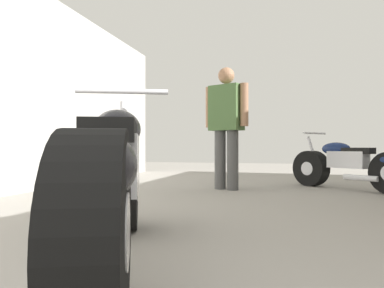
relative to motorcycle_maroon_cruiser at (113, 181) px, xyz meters
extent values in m
plane|color=gray|center=(0.38, 2.20, -0.42)|extent=(18.59, 18.59, 0.00)
cube|color=#B7B5AD|center=(-2.47, 2.20, 0.96)|extent=(0.08, 8.52, 2.76)
cylinder|color=black|center=(-0.29, 0.73, -0.09)|extent=(0.43, 0.68, 0.65)
cylinder|color=silver|center=(-0.29, 0.73, -0.09)|extent=(0.29, 0.31, 0.25)
cylinder|color=black|center=(0.26, -0.64, -0.09)|extent=(0.43, 0.68, 0.65)
cylinder|color=silver|center=(0.26, -0.64, -0.09)|extent=(0.29, 0.31, 0.25)
cube|color=silver|center=(-0.02, 0.04, 0.09)|extent=(0.47, 0.70, 0.29)
ellipsoid|color=black|center=(-0.10, 0.25, 0.27)|extent=(0.45, 0.59, 0.23)
cube|color=black|center=(0.05, -0.13, 0.24)|extent=(0.39, 0.54, 0.10)
ellipsoid|color=black|center=(0.24, -0.60, 0.11)|extent=(0.41, 0.52, 0.25)
cylinder|color=silver|center=(-0.28, 0.69, 0.21)|extent=(0.14, 0.26, 0.59)
cylinder|color=silver|center=(-0.26, 0.66, 0.56)|extent=(0.60, 0.27, 0.04)
cylinder|color=silver|center=(-0.03, -0.29, -0.19)|extent=(0.30, 0.56, 0.09)
cylinder|color=black|center=(1.20, 4.13, -0.16)|extent=(0.54, 0.49, 0.53)
cylinder|color=silver|center=(1.20, 4.13, -0.16)|extent=(0.29, 0.29, 0.20)
cube|color=silver|center=(1.67, 3.75, -0.01)|extent=(0.54, 0.49, 0.23)
ellipsoid|color=navy|center=(1.53, 3.86, 0.14)|extent=(0.47, 0.44, 0.18)
cube|color=black|center=(1.78, 3.65, 0.12)|extent=(0.42, 0.40, 0.08)
cylinder|color=silver|center=(1.23, 4.11, 0.09)|extent=(0.19, 0.17, 0.48)
cylinder|color=silver|center=(1.26, 4.09, 0.38)|extent=(0.35, 0.41, 0.03)
cylinder|color=silver|center=(1.78, 3.50, -0.24)|extent=(0.40, 0.35, 0.07)
cylinder|color=#4C4C4C|center=(0.13, 3.30, -0.01)|extent=(0.21, 0.21, 0.82)
cylinder|color=#4C4C4C|center=(-0.06, 3.38, -0.01)|extent=(0.21, 0.21, 0.82)
cube|color=#476638|center=(0.04, 3.34, 0.71)|extent=(0.51, 0.40, 0.63)
cylinder|color=#9E7051|center=(0.30, 3.23, 0.74)|extent=(0.15, 0.15, 0.58)
cylinder|color=#9E7051|center=(-0.23, 3.45, 0.74)|extent=(0.15, 0.15, 0.58)
sphere|color=#9E7051|center=(0.04, 3.34, 1.16)|extent=(0.23, 0.23, 0.23)
camera|label=1|loc=(0.85, -1.67, 0.17)|focal=34.06mm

